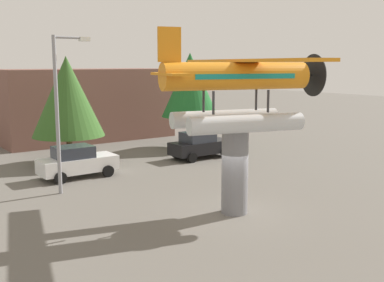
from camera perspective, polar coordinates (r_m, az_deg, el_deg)
The scene contains 9 objects.
ground_plane at distance 20.12m, azimuth 5.10°, elevation -8.60°, with size 140.00×140.00×0.00m, color #605B54.
display_pedestal at distance 19.65m, azimuth 5.17°, elevation -3.69°, with size 1.10×1.10×3.53m, color slate.
floatplane_monument at distance 19.23m, azimuth 5.67°, elevation 6.37°, with size 7.18×10.32×4.00m.
car_mid_white at distance 26.62m, azimuth -13.70°, elevation -2.43°, with size 4.20×2.02×1.76m.
car_far_black at distance 31.12m, azimuth 0.98°, elevation -0.47°, with size 4.20×2.02×1.76m.
streetlight_primary at distance 23.08m, azimuth -15.53°, elevation 4.48°, with size 1.84×0.28×7.47m.
storefront_building at distance 39.77m, azimuth -12.67°, elevation 4.33°, with size 13.68×5.74×5.73m, color brown.
tree_east at distance 30.03m, azimuth -14.79°, elevation 5.20°, with size 4.41×4.41×6.64m.
tree_center_back at distance 34.75m, azimuth -0.24°, elevation 6.76°, with size 4.18×4.18×6.95m.
Camera 1 is at (-12.66, -14.36, 6.19)m, focal length 44.26 mm.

